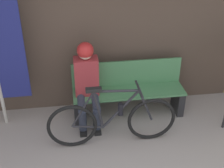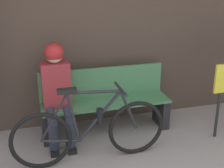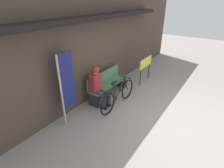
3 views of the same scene
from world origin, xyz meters
TOP-DOWN VIEW (x-y plane):
  - storefront_wall at (0.00, 2.66)m, footprint 12.00×0.56m
  - park_bench_near at (0.26, 2.28)m, footprint 1.65×0.42m
  - bicycle at (-0.08, 1.64)m, footprint 1.72×0.40m
  - person_seated at (-0.36, 2.18)m, footprint 0.34×0.59m

SIDE VIEW (x-z plane):
  - bicycle at x=-0.08m, z-range -0.08..0.81m
  - park_bench_near at x=0.26m, z-range -0.03..0.81m
  - person_seated at x=-0.36m, z-range 0.09..1.32m
  - storefront_wall at x=0.00m, z-range 0.06..3.26m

